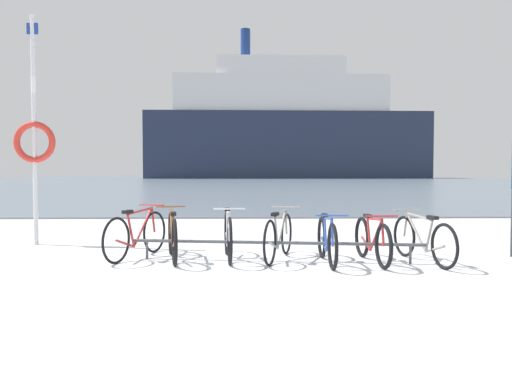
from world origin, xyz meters
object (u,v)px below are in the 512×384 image
(bicycle_0, at_px, (137,234))
(rescue_post, at_px, (34,136))
(bicycle_1, at_px, (172,236))
(ferry_ship, at_px, (285,129))
(bicycle_3, at_px, (279,236))
(bicycle_4, at_px, (327,240))
(bicycle_2, at_px, (228,235))
(bicycle_6, at_px, (423,239))
(bicycle_5, at_px, (372,240))

(bicycle_0, height_order, rescue_post, rescue_post)
(bicycle_1, distance_m, ferry_ship, 82.47)
(bicycle_3, bearing_deg, bicycle_4, -25.89)
(bicycle_2, relative_size, bicycle_6, 0.97)
(bicycle_0, relative_size, bicycle_4, 1.04)
(bicycle_3, xyz_separation_m, ferry_ship, (6.46, 81.67, 8.38))
(bicycle_4, height_order, rescue_post, rescue_post)
(bicycle_2, xyz_separation_m, bicycle_4, (1.46, -0.36, -0.03))
(bicycle_5, relative_size, ferry_ship, 0.03)
(bicycle_0, relative_size, bicycle_6, 0.98)
(bicycle_6, relative_size, rescue_post, 0.41)
(bicycle_0, distance_m, ferry_ship, 82.35)
(rescue_post, bearing_deg, ferry_ship, 82.30)
(bicycle_3, bearing_deg, bicycle_0, 174.47)
(bicycle_1, height_order, bicycle_5, bicycle_1)
(bicycle_4, bearing_deg, bicycle_1, 171.14)
(bicycle_0, distance_m, bicycle_6, 4.35)
(bicycle_6, relative_size, ferry_ship, 0.03)
(bicycle_1, xyz_separation_m, bicycle_5, (2.99, -0.31, -0.02))
(bicycle_0, distance_m, bicycle_2, 1.44)
(bicycle_5, bearing_deg, bicycle_3, 168.11)
(bicycle_2, bearing_deg, bicycle_1, 179.94)
(bicycle_5, bearing_deg, bicycle_4, -176.18)
(bicycle_4, relative_size, bicycle_6, 0.94)
(bicycle_3, bearing_deg, bicycle_2, 178.00)
(bicycle_1, xyz_separation_m, ferry_ship, (8.08, 81.65, 8.38))
(rescue_post, bearing_deg, bicycle_0, -33.98)
(bicycle_3, relative_size, bicycle_6, 0.97)
(bicycle_4, bearing_deg, ferry_ship, 85.97)
(bicycle_0, bearing_deg, bicycle_1, -17.70)
(bicycle_5, relative_size, bicycle_6, 0.94)
(bicycle_2, bearing_deg, bicycle_3, -2.00)
(bicycle_4, height_order, bicycle_6, bicycle_6)
(bicycle_4, bearing_deg, bicycle_5, 3.82)
(bicycle_6, distance_m, rescue_post, 6.97)
(bicycle_1, distance_m, bicycle_6, 3.76)
(bicycle_0, xyz_separation_m, rescue_post, (-2.16, 1.46, 1.62))
(bicycle_6, bearing_deg, bicycle_0, 173.57)
(bicycle_2, height_order, bicycle_4, bicycle_2)
(rescue_post, bearing_deg, bicycle_5, -18.86)
(bicycle_1, bearing_deg, rescue_post, 149.09)
(bicycle_0, bearing_deg, rescue_post, 146.02)
(bicycle_4, xyz_separation_m, bicycle_6, (1.43, 0.06, 0.00))
(bicycle_3, xyz_separation_m, rescue_post, (-4.37, 1.67, 1.63))
(bicycle_2, height_order, bicycle_5, bicycle_2)
(bicycle_5, bearing_deg, bicycle_6, 0.96)
(bicycle_4, bearing_deg, bicycle_3, 154.11)
(bicycle_0, height_order, bicycle_3, bicycle_0)
(bicycle_0, bearing_deg, bicycle_5, -7.98)
(bicycle_3, distance_m, bicycle_5, 1.39)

